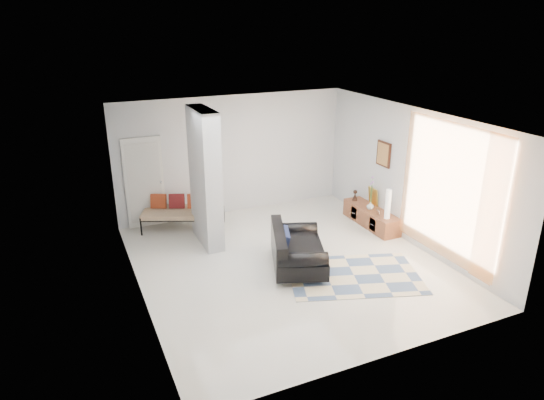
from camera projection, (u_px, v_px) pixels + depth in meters
name	position (u px, v px, depth m)	size (l,w,h in m)	color
floor	(288.00, 264.00, 9.29)	(6.00, 6.00, 0.00)	beige
ceiling	(290.00, 119.00, 8.30)	(6.00, 6.00, 0.00)	white
wall_back	(233.00, 155.00, 11.36)	(6.00, 6.00, 0.00)	silver
wall_front	(391.00, 268.00, 6.23)	(6.00, 6.00, 0.00)	silver
wall_left	(135.00, 219.00, 7.75)	(6.00, 6.00, 0.00)	silver
wall_right	(411.00, 176.00, 9.84)	(6.00, 6.00, 0.00)	silver
partition_column	(205.00, 178.00, 9.74)	(0.35, 1.20, 2.80)	#B2B6B9
hallway_door	(144.00, 183.00, 10.66)	(0.85, 0.06, 2.04)	white
curtain	(449.00, 192.00, 8.81)	(2.55, 2.55, 0.00)	#FF9C43
wall_art	(384.00, 154.00, 10.51)	(0.04, 0.45, 0.55)	#3C1C10
media_console	(371.00, 217.00, 10.95)	(0.45, 1.65, 0.80)	brown
loveseat	(295.00, 250.00, 9.05)	(1.41, 1.80, 0.76)	silver
daybed	(182.00, 211.00, 10.73)	(1.90, 1.37, 0.77)	black
area_rug	(354.00, 275.00, 8.86)	(2.36, 1.57, 0.01)	beige
cylinder_lamp	(388.00, 204.00, 10.26)	(0.12, 0.12, 0.64)	white
bronze_figurine	(355.00, 195.00, 11.34)	(0.13, 0.13, 0.25)	black
vase	(370.00, 206.00, 10.82)	(0.16, 0.16, 0.17)	white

